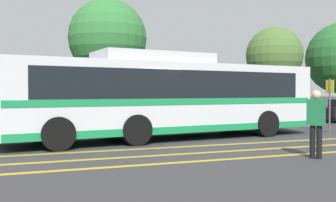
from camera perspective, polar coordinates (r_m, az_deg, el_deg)
name	(u,v)px	position (r m, az deg, el deg)	size (l,w,h in m)	color
ground_plane	(137,141)	(13.91, -4.53, -5.77)	(220.00, 220.00, 0.00)	#38383A
lane_strip_0	(192,146)	(12.49, 3.56, -6.56)	(0.20, 31.80, 0.01)	gold
lane_strip_1	(211,152)	(11.32, 6.31, -7.39)	(0.20, 31.80, 0.01)	gold
lane_strip_2	(232,159)	(10.29, 9.33, -8.28)	(0.20, 31.80, 0.01)	gold
curb_strip	(129,125)	(19.74, -5.63, -3.46)	(39.80, 0.36, 0.15)	#99999E
transit_bus	(168,96)	(14.41, -0.06, 0.76)	(12.30, 4.00, 3.12)	silver
parked_car_1	(1,116)	(17.64, -23.11, -1.98)	(4.92, 2.11, 1.46)	navy
parked_car_2	(160,113)	(18.69, -1.21, -1.82)	(4.49, 2.07, 1.38)	black
parked_car_3	(254,110)	(21.49, 12.33, -1.25)	(4.27, 2.08, 1.54)	#9E9EA3
pedestrian_0	(316,119)	(10.80, 20.68, -2.52)	(0.41, 0.47, 1.76)	black
bus_stop_sign	(330,98)	(17.94, 22.42, 0.35)	(0.08, 0.40, 2.28)	#59595E
tree_0	(108,38)	(22.44, -8.76, 8.99)	(4.36, 4.36, 6.91)	#513823
tree_2	(274,56)	(26.22, 15.18, 6.39)	(3.61, 3.61, 5.87)	#513823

